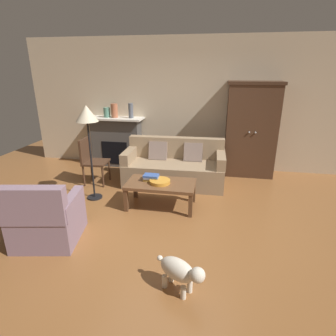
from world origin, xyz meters
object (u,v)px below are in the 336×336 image
object	(u,v)px
fireplace	(117,141)
book_stack	(151,178)
fruit_bowl	(160,181)
mantel_vase_slate	(131,111)
armchair_near_left	(46,220)
floor_lamp	(87,119)
coffee_table	(161,186)
mantel_vase_terracotta	(114,111)
couch	(174,168)
dog	(180,271)
mantel_vase_jade	(107,112)
side_chair_wooden	(91,158)
armoire	(251,130)

from	to	relation	value
fireplace	book_stack	bearing A→B (deg)	-55.29
fruit_bowl	mantel_vase_slate	distance (m)	2.31
armchair_near_left	floor_lamp	world-z (taller)	floor_lamp
coffee_table	mantel_vase_terracotta	distance (m)	2.52
couch	book_stack	size ratio (longest dim) A/B	7.63
fireplace	dog	distance (m)	4.17
mantel_vase_jade	floor_lamp	distance (m)	1.81
couch	book_stack	distance (m)	1.00
dog	fruit_bowl	bearing A→B (deg)	107.98
dog	coffee_table	bearing A→B (deg)	107.50
mantel_vase_jade	dog	world-z (taller)	mantel_vase_jade
armchair_near_left	book_stack	bearing A→B (deg)	49.82
armchair_near_left	side_chair_wooden	size ratio (longest dim) A/B	1.00
mantel_vase_slate	book_stack	bearing A→B (deg)	-63.97
mantel_vase_slate	mantel_vase_jade	bearing A→B (deg)	180.00
fireplace	couch	world-z (taller)	fireplace
couch	book_stack	bearing A→B (deg)	-103.36
couch	armchair_near_left	size ratio (longest dim) A/B	2.16
fireplace	couch	distance (m)	1.73
armoire	book_stack	xyz separation A→B (m)	(-1.69, -1.74, -0.49)
armoire	couch	size ratio (longest dim) A/B	0.99
fireplace	armchair_near_left	bearing A→B (deg)	-86.71
armchair_near_left	dog	distance (m)	1.90
fireplace	armoire	distance (m)	2.98
coffee_table	armchair_near_left	xyz separation A→B (m)	(-1.25, -1.21, -0.05)
fireplace	side_chair_wooden	bearing A→B (deg)	-95.15
armoire	armchair_near_left	size ratio (longest dim) A/B	2.14
coffee_table	mantel_vase_terracotta	size ratio (longest dim) A/B	3.64
fruit_bowl	armchair_near_left	size ratio (longest dim) A/B	0.37
armoire	book_stack	bearing A→B (deg)	-134.21
armchair_near_left	fruit_bowl	bearing A→B (deg)	43.95
fireplace	fruit_bowl	world-z (taller)	fireplace
mantel_vase_jade	mantel_vase_terracotta	distance (m)	0.19
couch	floor_lamp	xyz separation A→B (m)	(-1.27, -0.93, 1.07)
armchair_near_left	side_chair_wooden	world-z (taller)	side_chair_wooden
mantel_vase_terracotta	dog	distance (m)	4.27
side_chair_wooden	fireplace	bearing A→B (deg)	84.85
mantel_vase_slate	side_chair_wooden	distance (m)	1.44
couch	armchair_near_left	xyz separation A→B (m)	(-1.31, -2.24, -0.00)
fireplace	floor_lamp	distance (m)	1.97
mantel_vase_jade	side_chair_wooden	xyz separation A→B (m)	(0.08, -1.12, -0.72)
fruit_bowl	couch	bearing A→B (deg)	86.21
armoire	coffee_table	bearing A→B (deg)	-130.14
coffee_table	dog	size ratio (longest dim) A/B	2.13
mantel_vase_terracotta	fruit_bowl	bearing A→B (deg)	-53.01
mantel_vase_slate	dog	bearing A→B (deg)	-66.16
couch	mantel_vase_jade	bearing A→B (deg)	153.40
coffee_table	floor_lamp	xyz separation A→B (m)	(-1.21, 0.10, 1.02)
fireplace	mantel_vase_slate	size ratio (longest dim) A/B	3.94
book_stack	armchair_near_left	distance (m)	1.68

